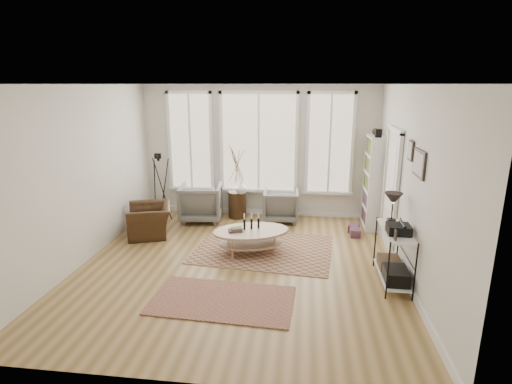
# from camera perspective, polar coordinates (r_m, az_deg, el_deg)

# --- Properties ---
(room) EXTENTS (5.50, 5.54, 2.90)m
(room) POSITION_cam_1_polar(r_m,az_deg,el_deg) (6.29, -2.27, 1.57)
(room) COLOR #A4804B
(room) RESTS_ON ground
(bay_window) EXTENTS (4.14, 0.12, 2.24)m
(bay_window) POSITION_cam_1_polar(r_m,az_deg,el_deg) (8.87, 0.39, 6.75)
(bay_window) COLOR #D4BB86
(bay_window) RESTS_ON ground
(door) EXTENTS (0.09, 1.06, 2.22)m
(door) POSITION_cam_1_polar(r_m,az_deg,el_deg) (7.54, 18.73, 0.67)
(door) COLOR silver
(door) RESTS_ON ground
(bookcase) EXTENTS (0.31, 0.85, 2.06)m
(bookcase) POSITION_cam_1_polar(r_m,az_deg,el_deg) (8.58, 16.38, 1.40)
(bookcase) COLOR white
(bookcase) RESTS_ON ground
(low_shelf) EXTENTS (0.38, 1.08, 1.30)m
(low_shelf) POSITION_cam_1_polar(r_m,az_deg,el_deg) (6.34, 19.09, -7.88)
(low_shelf) COLOR white
(low_shelf) RESTS_ON ground
(wall_art) EXTENTS (0.04, 0.88, 0.44)m
(wall_art) POSITION_cam_1_polar(r_m,az_deg,el_deg) (6.03, 21.99, 4.27)
(wall_art) COLOR black
(wall_art) RESTS_ON ground
(rug_main) EXTENTS (2.57, 2.03, 0.01)m
(rug_main) POSITION_cam_1_polar(r_m,az_deg,el_deg) (7.32, 1.10, -8.15)
(rug_main) COLOR brown
(rug_main) RESTS_ON ground
(rug_runner) EXTENTS (2.00, 1.18, 0.01)m
(rug_runner) POSITION_cam_1_polar(r_m,az_deg,el_deg) (5.74, -4.83, -15.10)
(rug_runner) COLOR maroon
(rug_runner) RESTS_ON ground
(coffee_table) EXTENTS (1.54, 1.24, 0.61)m
(coffee_table) POSITION_cam_1_polar(r_m,az_deg,el_deg) (7.08, -0.77, -6.16)
(coffee_table) COLOR tan
(coffee_table) RESTS_ON ground
(armchair_left) EXTENTS (0.98, 1.00, 0.82)m
(armchair_left) POSITION_cam_1_polar(r_m,az_deg,el_deg) (8.80, -7.85, -1.46)
(armchair_left) COLOR slate
(armchair_left) RESTS_ON ground
(armchair_right) EXTENTS (0.78, 0.80, 0.69)m
(armchair_right) POSITION_cam_1_polar(r_m,az_deg,el_deg) (8.72, 3.57, -1.92)
(armchair_right) COLOR slate
(armchair_right) RESTS_ON ground
(side_table) EXTENTS (0.40, 0.40, 1.67)m
(side_table) POSITION_cam_1_polar(r_m,az_deg,el_deg) (8.82, -2.73, 1.34)
(side_table) COLOR #372213
(side_table) RESTS_ON ground
(vase) EXTENTS (0.27, 0.27, 0.28)m
(vase) POSITION_cam_1_polar(r_m,az_deg,el_deg) (8.69, -2.13, 0.66)
(vase) COLOR silver
(vase) RESTS_ON side_table
(accent_chair) EXTENTS (1.15, 1.08, 0.60)m
(accent_chair) POSITION_cam_1_polar(r_m,az_deg,el_deg) (8.19, -14.91, -3.91)
(accent_chair) COLOR #372213
(accent_chair) RESTS_ON ground
(tripod_camera) EXTENTS (0.53, 0.53, 1.49)m
(tripod_camera) POSITION_cam_1_polar(r_m,az_deg,el_deg) (8.86, -13.50, 0.24)
(tripod_camera) COLOR black
(tripod_camera) RESTS_ON ground
(book_stack_near) EXTENTS (0.26, 0.29, 0.16)m
(book_stack_near) POSITION_cam_1_polar(r_m,az_deg,el_deg) (8.36, 13.77, -5.05)
(book_stack_near) COLOR maroon
(book_stack_near) RESTS_ON ground
(book_stack_far) EXTENTS (0.20, 0.25, 0.16)m
(book_stack_far) POSITION_cam_1_polar(r_m,az_deg,el_deg) (8.12, 13.97, -5.66)
(book_stack_far) COLOR maroon
(book_stack_far) RESTS_ON ground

